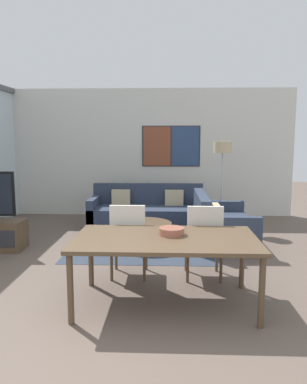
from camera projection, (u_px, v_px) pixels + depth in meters
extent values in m
plane|color=brown|center=(96.00, 343.00, 3.19)|extent=(24.00, 24.00, 0.00)
cube|color=silver|center=(141.00, 153.00, 8.32)|extent=(6.68, 0.06, 2.80)
cube|color=#2D2D33|center=(171.00, 146.00, 8.23)|extent=(1.28, 0.01, 0.89)
cube|color=brown|center=(157.00, 146.00, 8.24)|extent=(0.60, 0.02, 0.85)
cube|color=navy|center=(185.00, 146.00, 8.21)|extent=(0.60, 0.02, 0.85)
cube|color=#333D4C|center=(143.00, 245.00, 6.07)|extent=(2.31, 1.92, 0.01)
cube|color=#2D384C|center=(147.00, 217.00, 7.21)|extent=(2.18, 0.89, 0.42)
cube|color=#2D384C|center=(148.00, 204.00, 7.55)|extent=(2.18, 0.16, 0.83)
cube|color=#2D384C|center=(94.00, 212.00, 7.24)|extent=(0.14, 0.89, 0.60)
cube|color=#2D384C|center=(200.00, 213.00, 7.16)|extent=(0.14, 0.89, 0.60)
cube|color=#C6B289|center=(121.00, 197.00, 7.37)|extent=(0.36, 0.12, 0.30)
cube|color=#C6B289|center=(174.00, 198.00, 7.33)|extent=(0.36, 0.12, 0.30)
cube|color=#2D384C|center=(224.00, 231.00, 6.15)|extent=(0.89, 1.50, 0.42)
cube|color=#2D384C|center=(201.00, 219.00, 6.14)|extent=(0.16, 1.50, 0.83)
cube|color=#2D384C|center=(231.00, 237.00, 5.47)|extent=(0.89, 0.14, 0.60)
cube|color=#2D384C|center=(218.00, 217.00, 6.81)|extent=(0.89, 0.14, 0.60)
cube|color=#C6B289|center=(215.00, 214.00, 5.78)|extent=(0.12, 0.36, 0.30)
cylinder|color=brown|center=(143.00, 245.00, 6.07)|extent=(0.42, 0.42, 0.03)
cylinder|color=brown|center=(143.00, 235.00, 6.05)|extent=(0.17, 0.17, 0.34)
cylinder|color=brown|center=(143.00, 224.00, 6.02)|extent=(0.93, 0.93, 0.04)
cube|color=brown|center=(166.00, 239.00, 3.84)|extent=(1.88, 1.05, 0.04)
cylinder|color=brown|center=(70.00, 289.00, 3.47)|extent=(0.06, 0.06, 0.68)
cylinder|color=brown|center=(262.00, 292.00, 3.40)|extent=(0.06, 0.06, 0.68)
cylinder|color=brown|center=(91.00, 258.00, 4.39)|extent=(0.06, 0.06, 0.68)
cylinder|color=brown|center=(242.00, 260.00, 4.32)|extent=(0.06, 0.06, 0.68)
cube|color=beige|center=(129.00, 243.00, 4.72)|extent=(0.46, 0.46, 0.06)
cube|color=beige|center=(127.00, 225.00, 4.47)|extent=(0.42, 0.05, 0.49)
cylinder|color=brown|center=(112.00, 265.00, 4.56)|extent=(0.04, 0.04, 0.39)
cylinder|color=brown|center=(144.00, 266.00, 4.54)|extent=(0.04, 0.04, 0.39)
cylinder|color=brown|center=(116.00, 255.00, 4.95)|extent=(0.04, 0.04, 0.39)
cylinder|color=brown|center=(146.00, 255.00, 4.94)|extent=(0.04, 0.04, 0.39)
cube|color=beige|center=(203.00, 244.00, 4.66)|extent=(0.46, 0.46, 0.06)
cube|color=beige|center=(205.00, 227.00, 4.41)|extent=(0.42, 0.05, 0.49)
cylinder|color=brown|center=(188.00, 267.00, 4.50)|extent=(0.04, 0.04, 0.39)
cylinder|color=brown|center=(221.00, 267.00, 4.48)|extent=(0.04, 0.04, 0.39)
cylinder|color=brown|center=(186.00, 256.00, 4.89)|extent=(0.04, 0.04, 0.39)
cylinder|color=brown|center=(217.00, 257.00, 4.88)|extent=(0.04, 0.04, 0.39)
cylinder|color=#995642|center=(172.00, 231.00, 3.93)|extent=(0.27, 0.27, 0.08)
torus|color=#995642|center=(172.00, 228.00, 3.92)|extent=(0.27, 0.27, 0.02)
cylinder|color=#2D2D33|center=(221.00, 227.00, 7.25)|extent=(0.28, 0.28, 0.02)
cylinder|color=#B7B7BC|center=(222.00, 190.00, 7.14)|extent=(0.03, 0.03, 1.43)
cylinder|color=#C6B289|center=(223.00, 147.00, 7.02)|extent=(0.35, 0.35, 0.22)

